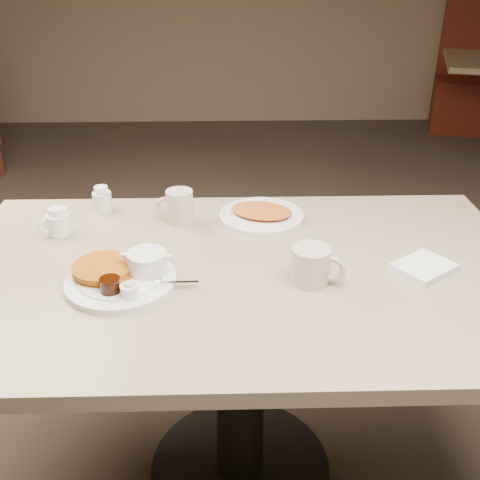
{
  "coord_description": "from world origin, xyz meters",
  "views": [
    {
      "loc": [
        -0.03,
        -1.22,
        1.48
      ],
      "look_at": [
        0.0,
        0.02,
        0.82
      ],
      "focal_mm": 41.75,
      "sensor_mm": 36.0,
      "label": 1
    }
  ],
  "objects_px": {
    "diner_table": "(240,322)",
    "creamer_left": "(58,222)",
    "coffee_mug_near": "(312,265)",
    "creamer_right": "(102,200)",
    "coffee_mug_far": "(179,207)",
    "hash_plate": "(261,214)",
    "main_plate": "(123,274)"
  },
  "relations": [
    {
      "from": "diner_table",
      "to": "creamer_left",
      "type": "xyz_separation_m",
      "value": [
        -0.51,
        0.2,
        0.21
      ]
    },
    {
      "from": "coffee_mug_near",
      "to": "creamer_left",
      "type": "height_order",
      "value": "coffee_mug_near"
    },
    {
      "from": "creamer_right",
      "to": "coffee_mug_near",
      "type": "bearing_deg",
      "value": -36.09
    },
    {
      "from": "coffee_mug_near",
      "to": "coffee_mug_far",
      "type": "relative_size",
      "value": 1.23
    },
    {
      "from": "hash_plate",
      "to": "main_plate",
      "type": "bearing_deg",
      "value": -135.52
    },
    {
      "from": "coffee_mug_far",
      "to": "main_plate",
      "type": "bearing_deg",
      "value": -108.9
    },
    {
      "from": "coffee_mug_far",
      "to": "creamer_right",
      "type": "height_order",
      "value": "coffee_mug_far"
    },
    {
      "from": "coffee_mug_near",
      "to": "creamer_right",
      "type": "xyz_separation_m",
      "value": [
        -0.59,
        0.43,
        -0.01
      ]
    },
    {
      "from": "diner_table",
      "to": "main_plate",
      "type": "height_order",
      "value": "main_plate"
    },
    {
      "from": "diner_table",
      "to": "main_plate",
      "type": "relative_size",
      "value": 4.43
    },
    {
      "from": "coffee_mug_far",
      "to": "diner_table",
      "type": "bearing_deg",
      "value": -57.61
    },
    {
      "from": "coffee_mug_near",
      "to": "diner_table",
      "type": "bearing_deg",
      "value": 158.46
    },
    {
      "from": "diner_table",
      "to": "coffee_mug_far",
      "type": "relative_size",
      "value": 12.78
    },
    {
      "from": "main_plate",
      "to": "creamer_right",
      "type": "relative_size",
      "value": 4.23
    },
    {
      "from": "creamer_left",
      "to": "creamer_right",
      "type": "distance_m",
      "value": 0.18
    },
    {
      "from": "diner_table",
      "to": "coffee_mug_far",
      "type": "xyz_separation_m",
      "value": [
        -0.17,
        0.27,
        0.22
      ]
    },
    {
      "from": "coffee_mug_far",
      "to": "creamer_right",
      "type": "xyz_separation_m",
      "value": [
        -0.24,
        0.09,
        -0.01
      ]
    },
    {
      "from": "main_plate",
      "to": "creamer_right",
      "type": "height_order",
      "value": "creamer_right"
    },
    {
      "from": "diner_table",
      "to": "coffee_mug_far",
      "type": "height_order",
      "value": "coffee_mug_far"
    },
    {
      "from": "hash_plate",
      "to": "coffee_mug_far",
      "type": "bearing_deg",
      "value": -175.32
    },
    {
      "from": "creamer_right",
      "to": "hash_plate",
      "type": "bearing_deg",
      "value": -8.04
    },
    {
      "from": "diner_table",
      "to": "creamer_left",
      "type": "height_order",
      "value": "creamer_left"
    },
    {
      "from": "diner_table",
      "to": "coffee_mug_near",
      "type": "height_order",
      "value": "coffee_mug_near"
    },
    {
      "from": "main_plate",
      "to": "hash_plate",
      "type": "height_order",
      "value": "main_plate"
    },
    {
      "from": "creamer_left",
      "to": "hash_plate",
      "type": "bearing_deg",
      "value": 8.58
    },
    {
      "from": "creamer_right",
      "to": "hash_plate",
      "type": "distance_m",
      "value": 0.49
    },
    {
      "from": "diner_table",
      "to": "creamer_right",
      "type": "xyz_separation_m",
      "value": [
        -0.42,
        0.36,
        0.21
      ]
    },
    {
      "from": "hash_plate",
      "to": "creamer_right",
      "type": "bearing_deg",
      "value": 171.96
    },
    {
      "from": "diner_table",
      "to": "main_plate",
      "type": "xyz_separation_m",
      "value": [
        -0.29,
        -0.06,
        0.19
      ]
    },
    {
      "from": "coffee_mug_near",
      "to": "creamer_right",
      "type": "distance_m",
      "value": 0.73
    },
    {
      "from": "main_plate",
      "to": "coffee_mug_far",
      "type": "distance_m",
      "value": 0.35
    },
    {
      "from": "coffee_mug_near",
      "to": "creamer_right",
      "type": "relative_size",
      "value": 1.81
    }
  ]
}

